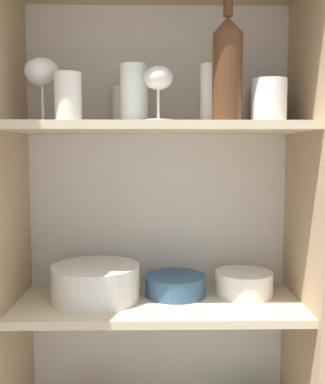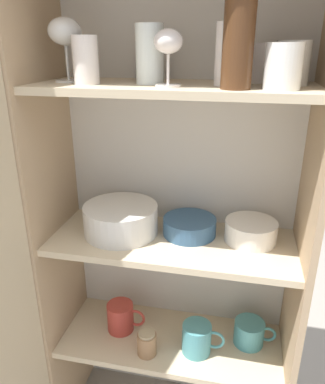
# 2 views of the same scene
# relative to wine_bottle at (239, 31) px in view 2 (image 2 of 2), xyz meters

# --- Properties ---
(cupboard_back_panel) EXTENTS (0.76, 0.02, 1.53)m
(cupboard_back_panel) POSITION_rel_wine_bottle_xyz_m (-0.16, 0.23, -0.55)
(cupboard_back_panel) COLOR silver
(cupboard_back_panel) RESTS_ON ground_plane
(cupboard_side_left) EXTENTS (0.02, 0.32, 1.53)m
(cupboard_side_left) POSITION_rel_wine_bottle_xyz_m (-0.53, 0.08, -0.55)
(cupboard_side_left) COLOR tan
(cupboard_side_left) RESTS_ON ground_plane
(cupboard_side_right) EXTENTS (0.02, 0.32, 1.53)m
(cupboard_side_right) POSITION_rel_wine_bottle_xyz_m (0.21, 0.08, -0.55)
(cupboard_side_right) COLOR tan
(cupboard_side_right) RESTS_ON ground_plane
(shelf_board_lower) EXTENTS (0.72, 0.29, 0.02)m
(shelf_board_lower) POSITION_rel_wine_bottle_xyz_m (-0.16, 0.08, -0.96)
(shelf_board_lower) COLOR beige
(shelf_board_middle) EXTENTS (0.72, 0.29, 0.02)m
(shelf_board_middle) POSITION_rel_wine_bottle_xyz_m (-0.16, 0.08, -0.58)
(shelf_board_middle) COLOR beige
(shelf_board_upper) EXTENTS (0.72, 0.29, 0.02)m
(shelf_board_upper) POSITION_rel_wine_bottle_xyz_m (-0.16, 0.08, -0.13)
(shelf_board_upper) COLOR beige
(tumbler_glass_0) EXTENTS (0.08, 0.08, 0.10)m
(tumbler_glass_0) POSITION_rel_wine_bottle_xyz_m (0.10, 0.01, -0.07)
(tumbler_glass_0) COLOR white
(tumbler_glass_0) RESTS_ON shelf_board_upper
(tumbler_glass_1) EXTENTS (0.08, 0.08, 0.10)m
(tumbler_glass_1) POSITION_rel_wine_bottle_xyz_m (0.13, 0.12, -0.07)
(tumbler_glass_1) COLOR white
(tumbler_glass_1) RESTS_ON shelf_board_upper
(tumbler_glass_2) EXTENTS (0.07, 0.07, 0.10)m
(tumbler_glass_2) POSITION_rel_wine_bottle_xyz_m (0.05, 0.16, -0.07)
(tumbler_glass_2) COLOR silver
(tumbler_glass_2) RESTS_ON shelf_board_upper
(tumbler_glass_3) EXTENTS (0.07, 0.07, 0.10)m
(tumbler_glass_3) POSITION_rel_wine_bottle_xyz_m (-0.24, 0.16, -0.07)
(tumbler_glass_3) COLOR silver
(tumbler_glass_3) RESTS_ON shelf_board_upper
(tumbler_glass_4) EXTENTS (0.07, 0.07, 0.14)m
(tumbler_glass_4) POSITION_rel_wine_bottle_xyz_m (-0.22, 0.07, -0.05)
(tumbler_glass_4) COLOR white
(tumbler_glass_4) RESTS_ON shelf_board_upper
(tumbler_glass_5) EXTENTS (0.07, 0.07, 0.12)m
(tumbler_glass_5) POSITION_rel_wine_bottle_xyz_m (-0.37, 0.03, -0.06)
(tumbler_glass_5) COLOR silver
(tumbler_glass_5) RESTS_ON shelf_board_upper
(tumbler_glass_6) EXTENTS (0.06, 0.06, 0.14)m
(tumbler_glass_6) POSITION_rel_wine_bottle_xyz_m (-0.02, 0.07, -0.05)
(tumbler_glass_6) COLOR silver
(tumbler_glass_6) RESTS_ON shelf_board_upper
(wine_glass_0) EXTENTS (0.07, 0.07, 0.13)m
(wine_glass_0) POSITION_rel_wine_bottle_xyz_m (-0.16, 0.01, -0.03)
(wine_glass_0) COLOR silver
(wine_glass_0) RESTS_ON shelf_board_upper
(wine_glass_1) EXTENTS (0.09, 0.09, 0.16)m
(wine_glass_1) POSITION_rel_wine_bottle_xyz_m (-0.44, 0.07, -0.00)
(wine_glass_1) COLOR white
(wine_glass_1) RESTS_ON shelf_board_upper
(wine_bottle) EXTENTS (0.07, 0.07, 0.28)m
(wine_bottle) POSITION_rel_wine_bottle_xyz_m (0.00, 0.00, 0.00)
(wine_bottle) COLOR #4C2D19
(wine_bottle) RESTS_ON shelf_board_upper
(plate_stack_white) EXTENTS (0.23, 0.23, 0.09)m
(plate_stack_white) POSITION_rel_wine_bottle_xyz_m (-0.32, 0.09, -0.53)
(plate_stack_white) COLOR silver
(plate_stack_white) RESTS_ON shelf_board_middle
(mixing_bowl_large) EXTENTS (0.15, 0.15, 0.06)m
(mixing_bowl_large) POSITION_rel_wine_bottle_xyz_m (0.07, 0.12, -0.54)
(mixing_bowl_large) COLOR silver
(mixing_bowl_large) RESTS_ON shelf_board_middle
(serving_bowl_small) EXTENTS (0.16, 0.16, 0.05)m
(serving_bowl_small) POSITION_rel_wine_bottle_xyz_m (-0.11, 0.13, -0.54)
(serving_bowl_small) COLOR #33567A
(serving_bowl_small) RESTS_ON shelf_board_middle
(coffee_mug_primary) EXTENTS (0.14, 0.10, 0.08)m
(coffee_mug_primary) POSITION_rel_wine_bottle_xyz_m (0.10, 0.12, -0.91)
(coffee_mug_primary) COLOR teal
(coffee_mug_primary) RESTS_ON shelf_board_lower
(coffee_mug_extra_1) EXTENTS (0.13, 0.09, 0.10)m
(coffee_mug_extra_1) POSITION_rel_wine_bottle_xyz_m (-0.33, 0.09, -0.90)
(coffee_mug_extra_1) COLOR #BC3D33
(coffee_mug_extra_1) RESTS_ON shelf_board_lower
(coffee_mug_extra_2) EXTENTS (0.14, 0.09, 0.10)m
(coffee_mug_extra_2) POSITION_rel_wine_bottle_xyz_m (-0.06, 0.05, -0.90)
(coffee_mug_extra_2) COLOR teal
(coffee_mug_extra_2) RESTS_ON shelf_board_lower
(storage_jar) EXTENTS (0.06, 0.06, 0.08)m
(storage_jar) POSITION_rel_wine_bottle_xyz_m (-0.22, 0.00, -0.91)
(storage_jar) COLOR #99704C
(storage_jar) RESTS_ON shelf_board_lower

